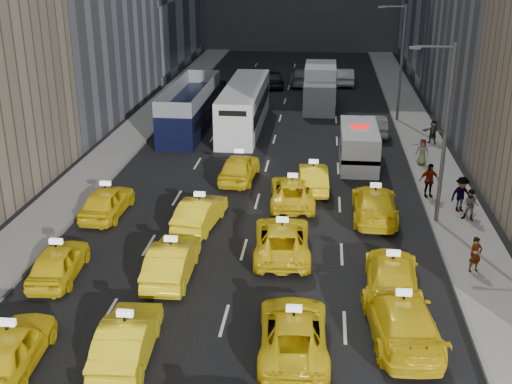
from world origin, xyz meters
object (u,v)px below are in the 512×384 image
at_px(nypd_van, 359,146).
at_px(pedestrian_0, 475,255).
at_px(box_truck, 320,87).
at_px(double_decker, 190,108).
at_px(city_bus, 244,107).

height_order(nypd_van, pedestrian_0, nypd_van).
xyz_separation_m(nypd_van, box_truck, (-2.67, 15.05, 0.56)).
height_order(double_decker, city_bus, double_decker).
height_order(nypd_van, double_decker, double_decker).
bearing_deg(pedestrian_0, nypd_van, 85.28).
height_order(double_decker, pedestrian_0, double_decker).
bearing_deg(city_bus, box_truck, 49.07).
bearing_deg(box_truck, double_decker, -137.15).
distance_m(nypd_van, box_truck, 15.30).
bearing_deg(city_bus, pedestrian_0, -63.43).
xyz_separation_m(box_truck, pedestrian_0, (6.96, -29.42, -0.79)).
bearing_deg(double_decker, box_truck, 36.54).
distance_m(double_decker, pedestrian_0, 27.00).
bearing_deg(nypd_van, double_decker, 156.51).
relative_size(box_truck, pedestrian_0, 4.92).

